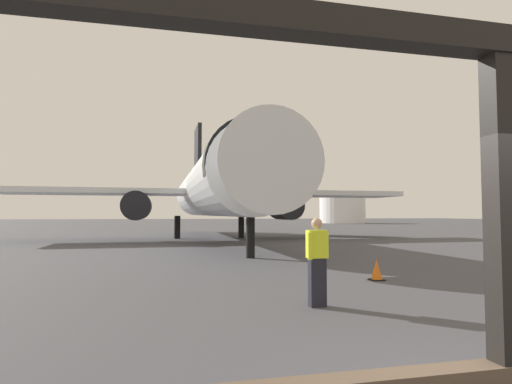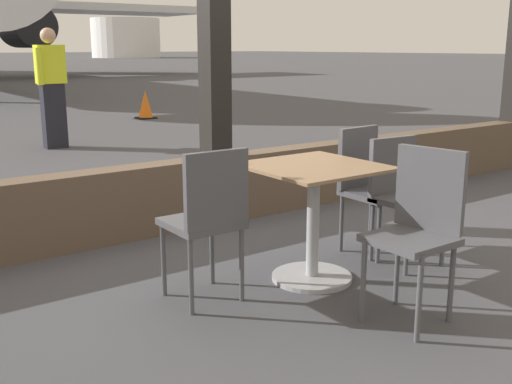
{
  "view_description": "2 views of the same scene",
  "coord_description": "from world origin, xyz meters",
  "px_view_note": "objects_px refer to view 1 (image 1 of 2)",
  "views": [
    {
      "loc": [
        -2.86,
        -3.02,
        1.82
      ],
      "look_at": [
        0.92,
        13.34,
        2.71
      ],
      "focal_mm": 29.21,
      "sensor_mm": 36.0,
      "label": 1
    },
    {
      "loc": [
        -2.75,
        -4.38,
        1.48
      ],
      "look_at": [
        -0.56,
        -1.36,
        0.6
      ],
      "focal_mm": 43.28,
      "sensor_mm": 36.0,
      "label": 2
    }
  ],
  "objects_px": {
    "traffic_cone": "(377,270)",
    "fuel_storage_tank": "(342,210)",
    "airplane": "(215,188)",
    "ground_crew_worker": "(317,260)"
  },
  "relations": [
    {
      "from": "ground_crew_worker",
      "to": "traffic_cone",
      "type": "bearing_deg",
      "value": 44.04
    },
    {
      "from": "traffic_cone",
      "to": "fuel_storage_tank",
      "type": "distance_m",
      "value": 72.33
    },
    {
      "from": "traffic_cone",
      "to": "fuel_storage_tank",
      "type": "relative_size",
      "value": 0.06
    },
    {
      "from": "airplane",
      "to": "traffic_cone",
      "type": "relative_size",
      "value": 53.17
    },
    {
      "from": "traffic_cone",
      "to": "fuel_storage_tank",
      "type": "height_order",
      "value": "fuel_storage_tank"
    },
    {
      "from": "ground_crew_worker",
      "to": "traffic_cone",
      "type": "height_order",
      "value": "ground_crew_worker"
    },
    {
      "from": "ground_crew_worker",
      "to": "fuel_storage_tank",
      "type": "relative_size",
      "value": 0.19
    },
    {
      "from": "ground_crew_worker",
      "to": "fuel_storage_tank",
      "type": "height_order",
      "value": "fuel_storage_tank"
    },
    {
      "from": "airplane",
      "to": "traffic_cone",
      "type": "distance_m",
      "value": 18.55
    },
    {
      "from": "airplane",
      "to": "fuel_storage_tank",
      "type": "distance_m",
      "value": 57.41
    }
  ]
}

